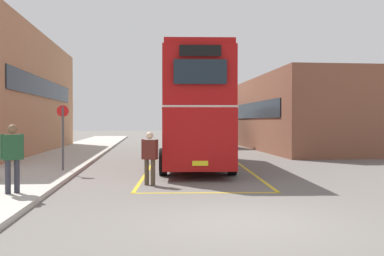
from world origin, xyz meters
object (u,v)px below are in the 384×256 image
single_deck_bus (202,126)px  double_decker_bus (195,110)px  pedestrian_boarding (150,155)px  bus_stop_sign (63,131)px  pedestrian_waiting_far (12,153)px

single_deck_bus → double_decker_bus: bearing=-98.4°
pedestrian_boarding → bus_stop_sign: bearing=135.4°
pedestrian_waiting_far → bus_stop_sign: bus_stop_sign is taller
pedestrian_boarding → single_deck_bus: bearing=78.4°
single_deck_bus → pedestrian_boarding: 21.42m
double_decker_bus → single_deck_bus: 15.80m
pedestrian_waiting_far → bus_stop_sign: bearing=87.3°
double_decker_bus → pedestrian_waiting_far: 9.27m
pedestrian_boarding → pedestrian_waiting_far: pedestrian_waiting_far is taller
double_decker_bus → pedestrian_boarding: double_decker_bus is taller
double_decker_bus → pedestrian_boarding: 5.94m
double_decker_bus → bus_stop_sign: bearing=-157.9°
single_deck_bus → pedestrian_boarding: (-4.29, -20.98, -0.68)m
bus_stop_sign → pedestrian_waiting_far: bearing=-92.7°
single_deck_bus → pedestrian_boarding: single_deck_bus is taller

